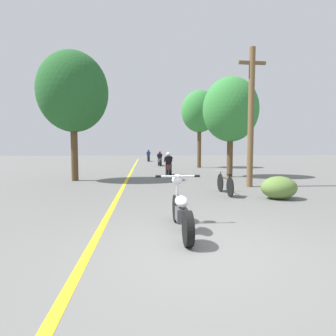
% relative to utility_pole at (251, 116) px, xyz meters
% --- Properties ---
extents(ground_plane, '(120.00, 120.00, 0.00)m').
position_rel_utility_pole_xyz_m(ground_plane, '(-3.44, -6.43, -2.86)').
color(ground_plane, '#60605E').
extents(lane_stripe_center, '(0.14, 48.00, 0.01)m').
position_rel_utility_pole_xyz_m(lane_stripe_center, '(-5.14, 6.46, -2.85)').
color(lane_stripe_center, yellow).
rests_on(lane_stripe_center, ground).
extents(utility_pole, '(1.10, 0.24, 5.54)m').
position_rel_utility_pole_xyz_m(utility_pole, '(0.00, 0.00, 0.00)').
color(utility_pole, brown).
rests_on(utility_pole, ground).
extents(roadside_tree_right_near, '(3.03, 2.72, 5.42)m').
position_rel_utility_pole_xyz_m(roadside_tree_right_near, '(0.42, 3.75, 0.80)').
color(roadside_tree_right_near, '#513A23').
rests_on(roadside_tree_right_near, ground).
extents(roadside_tree_right_far, '(2.98, 2.68, 6.34)m').
position_rel_utility_pole_xyz_m(roadside_tree_right_far, '(0.30, 11.13, 1.73)').
color(roadside_tree_right_far, '#513A23').
rests_on(roadside_tree_right_far, ground).
extents(roadside_tree_left, '(3.31, 2.98, 6.16)m').
position_rel_utility_pole_xyz_m(roadside_tree_left, '(-7.63, 2.79, 1.38)').
color(roadside_tree_left, '#513A23').
rests_on(roadside_tree_left, ground).
extents(roadside_bush, '(1.10, 0.88, 0.70)m').
position_rel_utility_pole_xyz_m(roadside_bush, '(-0.16, -2.62, -2.51)').
color(roadside_bush, '#5B7A38').
rests_on(roadside_bush, ground).
extents(motorcycle_foreground, '(0.90, 1.98, 1.02)m').
position_rel_utility_pole_xyz_m(motorcycle_foreground, '(-3.62, -5.48, -2.44)').
color(motorcycle_foreground, black).
rests_on(motorcycle_foreground, ground).
extents(motorcycle_rider_lead, '(0.50, 2.04, 1.37)m').
position_rel_utility_pole_xyz_m(motorcycle_rider_lead, '(-2.86, 4.81, -2.33)').
color(motorcycle_rider_lead, black).
rests_on(motorcycle_rider_lead, ground).
extents(motorcycle_rider_mid, '(0.50, 1.99, 1.35)m').
position_rel_utility_pole_xyz_m(motorcycle_rider_mid, '(-2.81, 13.81, -2.34)').
color(motorcycle_rider_mid, black).
rests_on(motorcycle_rider_mid, ground).
extents(motorcycle_rider_far, '(0.50, 2.10, 1.47)m').
position_rel_utility_pole_xyz_m(motorcycle_rider_far, '(-3.67, 22.69, -2.30)').
color(motorcycle_rider_far, black).
rests_on(motorcycle_rider_far, ground).
extents(bicycle_parked, '(0.44, 1.72, 0.75)m').
position_rel_utility_pole_xyz_m(bicycle_parked, '(-1.55, -1.63, -2.50)').
color(bicycle_parked, black).
rests_on(bicycle_parked, ground).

